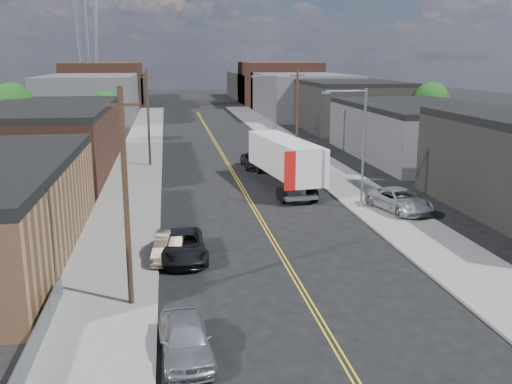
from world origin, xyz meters
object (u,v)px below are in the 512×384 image
object	(u,v)px
car_left_b	(170,246)
car_left_c	(183,246)
semi_truck	(281,157)
car_right_lot_c	(314,151)
car_ahead_truck	(255,161)
car_right_lot_a	(399,200)
car_left_a	(185,338)

from	to	relation	value
car_left_b	car_left_c	distance (m)	0.75
semi_truck	car_right_lot_c	size ratio (longest dim) A/B	3.78
car_right_lot_c	car_ahead_truck	bearing A→B (deg)	-135.30
car_left_b	car_right_lot_a	size ratio (longest dim) A/B	0.77
semi_truck	car_left_a	distance (m)	31.24
car_left_c	car_ahead_truck	world-z (taller)	car_left_c
semi_truck	car_left_a	xyz separation A→B (m)	(-9.60, -29.68, -1.65)
car_left_b	car_left_c	size ratio (longest dim) A/B	0.82
car_left_c	car_right_lot_c	size ratio (longest dim) A/B	1.26
car_left_b	car_ahead_truck	bearing A→B (deg)	78.09
car_right_lot_a	car_right_lot_c	xyz separation A→B (m)	(-0.43, 23.25, -0.07)
car_left_c	car_right_lot_a	xyz separation A→B (m)	(16.01, 7.42, 0.20)
semi_truck	car_ahead_truck	bearing A→B (deg)	90.28
car_right_lot_a	car_ahead_truck	world-z (taller)	car_right_lot_a
car_right_lot_a	car_left_a	bearing A→B (deg)	-144.09
semi_truck	car_left_b	size ratio (longest dim) A/B	3.69
car_left_a	car_left_b	world-z (taller)	car_left_a
car_left_c	car_right_lot_c	xyz separation A→B (m)	(15.58, 30.67, 0.13)
car_left_c	car_right_lot_c	world-z (taller)	car_right_lot_c
semi_truck	car_left_b	xyz separation A→B (m)	(-10.11, -18.53, -1.70)
car_left_c	car_ahead_truck	size ratio (longest dim) A/B	1.04
car_left_c	car_left_b	bearing A→B (deg)	170.46
car_left_a	car_left_b	distance (m)	11.16
car_left_a	car_ahead_truck	bearing A→B (deg)	73.22
car_right_lot_a	car_right_lot_c	world-z (taller)	car_right_lot_a
car_right_lot_a	car_ahead_truck	bearing A→B (deg)	99.40
car_right_lot_a	car_right_lot_c	bearing A→B (deg)	78.28
car_left_a	car_ahead_truck	size ratio (longest dim) A/B	0.87
car_left_b	car_right_lot_a	xyz separation A→B (m)	(16.75, 7.33, 0.22)
car_right_lot_c	car_ahead_truck	world-z (taller)	car_right_lot_c
car_ahead_truck	car_left_c	bearing A→B (deg)	-107.85
car_right_lot_a	car_right_lot_c	distance (m)	23.26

